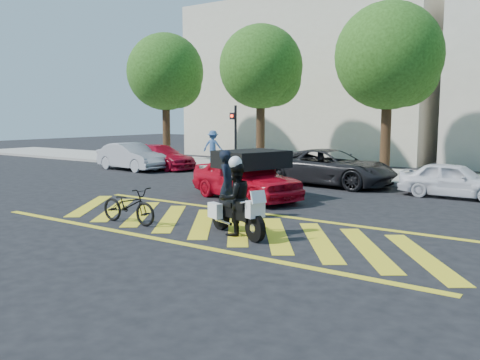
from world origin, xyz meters
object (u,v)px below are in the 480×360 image
Objects in this scene: police_motorcycle at (236,214)px; red_convertible at (246,177)px; parked_far_left at (131,157)px; parked_mid_right at (454,180)px; parked_left at (160,157)px; bicycle at (129,205)px; parked_mid_left at (331,167)px; officer_moto at (235,199)px; officer_bike at (228,185)px.

red_convertible is at bearing 143.86° from police_motorcycle.
police_motorcycle is 0.48× the size of parked_far_left.
police_motorcycle is at bearing 162.05° from parked_mid_right.
police_motorcycle is 5.01m from red_convertible.
parked_far_left is 0.96× the size of parked_left.
bicycle is 0.42× the size of red_convertible.
bicycle is 10.77m from parked_mid_right.
parked_mid_left is (0.86, 4.69, -0.02)m from red_convertible.
police_motorcycle is 8.98m from parked_mid_right.
officer_moto reaches higher than police_motorcycle.
red_convertible is at bearing 7.87° from officer_bike.
parked_far_left is 0.80× the size of parked_mid_left.
bicycle is at bearing 121.77° from officer_bike.
parked_far_left is 1.18× the size of parked_mid_right.
police_motorcycle is at bearing -165.13° from parked_mid_left.
red_convertible reaches higher than parked_far_left.
parked_mid_left is at bearing -80.72° from parked_far_left.
police_motorcycle is at bearing -155.37° from officer_bike.
parked_mid_right is at bearing -83.28° from parked_far_left.
officer_moto is 14.95m from parked_left.
officer_bike is 1.08× the size of officer_moto.
police_motorcycle is at bearing -125.16° from parked_left.
parked_mid_right is (4.18, 7.08, -0.32)m from officer_bike.
parked_left reaches higher than police_motorcycle.
red_convertible is at bearing -126.37° from officer_moto.
police_motorcycle is 0.46× the size of red_convertible.
parked_far_left is at bearing 96.66° from parked_mid_left.
officer_moto is 0.41× the size of parked_far_left.
parked_mid_right reaches higher than bicycle.
officer_moto is 0.48× the size of parked_mid_right.
officer_bike reaches higher than bicycle.
red_convertible is (-2.63, 4.26, 0.23)m from police_motorcycle.
parked_mid_left is (9.73, -0.60, 0.09)m from parked_left.
red_convertible is 10.58m from parked_far_left.
parked_far_left reaches higher than parked_left.
parked_mid_right is (2.88, 8.51, 0.10)m from police_motorcycle.
red_convertible is 10.33m from parked_left.
parked_mid_left is at bearing -7.99° from bicycle.
bicycle is at bearing -127.24° from parked_far_left.
officer_bike is 0.36× the size of parked_mid_left.
officer_bike is 3.14m from red_convertible.
parked_mid_left is at bearing 123.35° from police_motorcycle.
parked_mid_right is at bearing -48.02° from officer_bike.
red_convertible is 1.01× the size of parked_left.
parked_far_left is at bearing 147.83° from parked_left.
officer_moto is at bearing -125.24° from parked_left.
police_motorcycle is at bearing -117.86° from parked_far_left.
bicycle is 0.51× the size of parked_mid_right.
parked_mid_right is (5.86, 9.04, 0.12)m from bicycle.
police_motorcycle is 9.12m from parked_mid_left.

